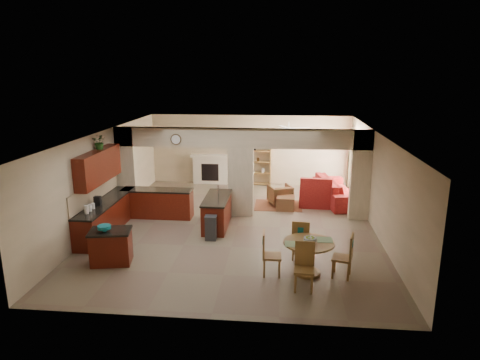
# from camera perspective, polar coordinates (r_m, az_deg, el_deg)

# --- Properties ---
(floor) EXTENTS (10.00, 10.00, 0.00)m
(floor) POSITION_cam_1_polar(r_m,az_deg,el_deg) (12.90, -0.34, -6.12)
(floor) COLOR #766951
(floor) RESTS_ON ground
(ceiling) EXTENTS (10.00, 10.00, 0.00)m
(ceiling) POSITION_cam_1_polar(r_m,az_deg,el_deg) (12.20, -0.36, 6.29)
(ceiling) COLOR white
(ceiling) RESTS_ON wall_back
(wall_back) EXTENTS (8.00, 0.00, 8.00)m
(wall_back) POSITION_cam_1_polar(r_m,az_deg,el_deg) (17.35, 1.33, 4.04)
(wall_back) COLOR beige
(wall_back) RESTS_ON floor
(wall_front) EXTENTS (8.00, 0.00, 8.00)m
(wall_front) POSITION_cam_1_polar(r_m,az_deg,el_deg) (7.78, -4.13, -9.30)
(wall_front) COLOR beige
(wall_front) RESTS_ON floor
(wall_left) EXTENTS (0.00, 10.00, 10.00)m
(wall_left) POSITION_cam_1_polar(r_m,az_deg,el_deg) (13.47, -17.53, 0.33)
(wall_left) COLOR beige
(wall_left) RESTS_ON floor
(wall_right) EXTENTS (0.00, 10.00, 10.00)m
(wall_right) POSITION_cam_1_polar(r_m,az_deg,el_deg) (12.72, 17.88, -0.51)
(wall_right) COLOR beige
(wall_right) RESTS_ON floor
(partition_left_pier) EXTENTS (0.60, 0.25, 2.80)m
(partition_left_pier) POSITION_cam_1_polar(r_m,az_deg,el_deg) (14.27, -14.89, 1.27)
(partition_left_pier) COLOR beige
(partition_left_pier) RESTS_ON floor
(partition_center_pier) EXTENTS (0.80, 0.25, 2.20)m
(partition_center_pier) POSITION_cam_1_polar(r_m,az_deg,el_deg) (13.52, 0.08, -0.26)
(partition_center_pier) COLOR beige
(partition_center_pier) RESTS_ON floor
(partition_right_pier) EXTENTS (0.60, 0.25, 2.80)m
(partition_right_pier) POSITION_cam_1_polar(r_m,az_deg,el_deg) (13.61, 15.78, 0.60)
(partition_right_pier) COLOR beige
(partition_right_pier) RESTS_ON floor
(partition_header) EXTENTS (8.00, 0.25, 0.60)m
(partition_header) POSITION_cam_1_polar(r_m,az_deg,el_deg) (13.23, 0.08, 5.62)
(partition_header) COLOR beige
(partition_header) RESTS_ON partition_center_pier
(kitchen_counter) EXTENTS (2.52, 3.29, 1.48)m
(kitchen_counter) POSITION_cam_1_polar(r_m,az_deg,el_deg) (13.23, -14.68, -3.94)
(kitchen_counter) COLOR #400D07
(kitchen_counter) RESTS_ON floor
(upper_cabinets) EXTENTS (0.35, 2.40, 0.90)m
(upper_cabinets) POSITION_cam_1_polar(r_m,az_deg,el_deg) (12.57, -18.34, 1.72)
(upper_cabinets) COLOR #400D07
(upper_cabinets) RESTS_ON wall_left
(peninsula) EXTENTS (0.70, 1.85, 0.91)m
(peninsula) POSITION_cam_1_polar(r_m,az_deg,el_deg) (12.71, -3.09, -4.27)
(peninsula) COLOR #400D07
(peninsula) RESTS_ON floor
(wall_clock) EXTENTS (0.34, 0.03, 0.34)m
(wall_clock) POSITION_cam_1_polar(r_m,az_deg,el_deg) (13.43, -8.54, 5.37)
(wall_clock) COLOR #4C3619
(wall_clock) RESTS_ON partition_header
(rug) EXTENTS (1.60, 1.30, 0.01)m
(rug) POSITION_cam_1_polar(r_m,az_deg,el_deg) (14.82, 5.11, -3.39)
(rug) COLOR brown
(rug) RESTS_ON floor
(fireplace) EXTENTS (1.60, 0.35, 1.20)m
(fireplace) POSITION_cam_1_polar(r_m,az_deg,el_deg) (17.53, -3.95, 1.49)
(fireplace) COLOR white
(fireplace) RESTS_ON floor
(shelving_unit) EXTENTS (1.00, 0.32, 1.80)m
(shelving_unit) POSITION_cam_1_polar(r_m,az_deg,el_deg) (17.25, 2.43, 2.27)
(shelving_unit) COLOR olive
(shelving_unit) RESTS_ON floor
(window_a) EXTENTS (0.02, 0.90, 1.90)m
(window_a) POSITION_cam_1_polar(r_m,az_deg,el_deg) (14.95, 15.90, 1.01)
(window_a) COLOR white
(window_a) RESTS_ON wall_right
(window_b) EXTENTS (0.02, 0.90, 1.90)m
(window_b) POSITION_cam_1_polar(r_m,az_deg,el_deg) (16.59, 14.88, 2.37)
(window_b) COLOR white
(window_b) RESTS_ON wall_right
(glazed_door) EXTENTS (0.02, 0.70, 2.10)m
(glazed_door) POSITION_cam_1_polar(r_m,az_deg,el_deg) (15.80, 15.33, 1.19)
(glazed_door) COLOR white
(glazed_door) RESTS_ON wall_right
(drape_a_left) EXTENTS (0.10, 0.28, 2.30)m
(drape_a_left) POSITION_cam_1_polar(r_m,az_deg,el_deg) (14.37, 16.15, 0.46)
(drape_a_left) COLOR #3C1D18
(drape_a_left) RESTS_ON wall_right
(drape_a_right) EXTENTS (0.10, 0.28, 2.30)m
(drape_a_right) POSITION_cam_1_polar(r_m,az_deg,el_deg) (15.52, 15.37, 1.53)
(drape_a_right) COLOR #3C1D18
(drape_a_right) RESTS_ON wall_right
(drape_b_left) EXTENTS (0.10, 0.28, 2.30)m
(drape_b_left) POSITION_cam_1_polar(r_m,az_deg,el_deg) (16.00, 15.08, 1.92)
(drape_b_left) COLOR #3C1D18
(drape_b_left) RESTS_ON wall_right
(drape_b_right) EXTENTS (0.10, 0.28, 2.30)m
(drape_b_right) POSITION_cam_1_polar(r_m,az_deg,el_deg) (17.16, 14.44, 2.79)
(drape_b_right) COLOR #3C1D18
(drape_b_right) RESTS_ON wall_right
(ceiling_fan) EXTENTS (1.00, 1.00, 0.10)m
(ceiling_fan) POSITION_cam_1_polar(r_m,az_deg,el_deg) (15.15, 6.50, 6.87)
(ceiling_fan) COLOR white
(ceiling_fan) RESTS_ON ceiling
(kitchen_island) EXTENTS (1.08, 0.86, 0.84)m
(kitchen_island) POSITION_cam_1_polar(r_m,az_deg,el_deg) (10.84, -16.80, -8.49)
(kitchen_island) COLOR #400D07
(kitchen_island) RESTS_ON floor
(teal_bowl) EXTENTS (0.31, 0.31, 0.15)m
(teal_bowl) POSITION_cam_1_polar(r_m,az_deg,el_deg) (10.64, -17.64, -6.16)
(teal_bowl) COLOR #12767F
(teal_bowl) RESTS_ON kitchen_island
(trash_can) EXTENTS (0.31, 0.26, 0.63)m
(trash_can) POSITION_cam_1_polar(r_m,az_deg,el_deg) (11.80, -3.91, -6.51)
(trash_can) COLOR #2D2D2F
(trash_can) RESTS_ON floor
(dining_table) EXTENTS (1.15, 1.15, 0.78)m
(dining_table) POSITION_cam_1_polar(r_m,az_deg,el_deg) (9.93, 9.10, -9.57)
(dining_table) COLOR olive
(dining_table) RESTS_ON floor
(fruit_bowl) EXTENTS (0.29, 0.29, 0.15)m
(fruit_bowl) POSITION_cam_1_polar(r_m,az_deg,el_deg) (9.74, 9.32, -7.90)
(fruit_bowl) COLOR #91C029
(fruit_bowl) RESTS_ON dining_table
(sofa) EXTENTS (3.00, 1.61, 0.83)m
(sofa) POSITION_cam_1_polar(r_m,az_deg,el_deg) (15.51, 12.95, -1.32)
(sofa) COLOR maroon
(sofa) RESTS_ON floor
(chaise) EXTENTS (1.09, 0.91, 0.42)m
(chaise) POSITION_cam_1_polar(r_m,az_deg,el_deg) (14.92, 9.89, -2.61)
(chaise) COLOR maroon
(chaise) RESTS_ON floor
(armchair) EXTENTS (0.95, 0.96, 0.68)m
(armchair) POSITION_cam_1_polar(r_m,az_deg,el_deg) (14.89, 5.37, -1.97)
(armchair) COLOR maroon
(armchair) RESTS_ON floor
(ottoman) EXTENTS (0.62, 0.62, 0.44)m
(ottoman) POSITION_cam_1_polar(r_m,az_deg,el_deg) (14.42, 6.08, -3.05)
(ottoman) COLOR maroon
(ottoman) RESTS_ON floor
(plant) EXTENTS (0.41, 0.36, 0.42)m
(plant) POSITION_cam_1_polar(r_m,az_deg,el_deg) (12.65, -18.20, 4.86)
(plant) COLOR #184412
(plant) RESTS_ON upper_cabinets
(chair_north) EXTENTS (0.46, 0.46, 1.02)m
(chair_north) POSITION_cam_1_polar(r_m,az_deg,el_deg) (10.59, 8.08, -7.74)
(chair_north) COLOR olive
(chair_north) RESTS_ON floor
(chair_east) EXTENTS (0.51, 0.51, 1.02)m
(chair_east) POSITION_cam_1_polar(r_m,az_deg,el_deg) (9.93, 13.97, -9.60)
(chair_east) COLOR olive
(chair_east) RESTS_ON floor
(chair_south) EXTENTS (0.45, 0.45, 1.02)m
(chair_south) POSITION_cam_1_polar(r_m,az_deg,el_deg) (9.31, 8.58, -11.00)
(chair_south) COLOR olive
(chair_south) RESTS_ON floor
(chair_west) EXTENTS (0.44, 0.43, 1.02)m
(chair_west) POSITION_cam_1_polar(r_m,az_deg,el_deg) (9.79, 3.79, -9.54)
(chair_west) COLOR olive
(chair_west) RESTS_ON floor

